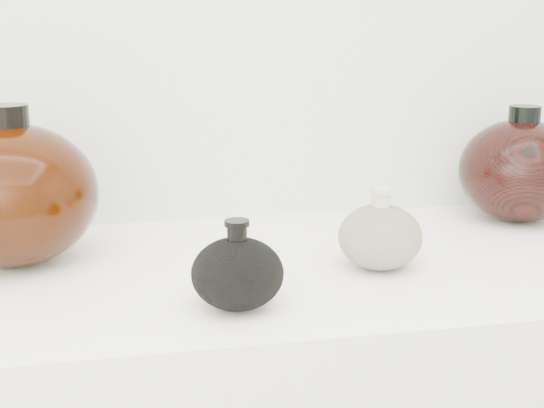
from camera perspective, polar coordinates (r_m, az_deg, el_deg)
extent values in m
cube|color=white|center=(1.03, -2.51, -5.51)|extent=(1.20, 0.50, 0.03)
ellipsoid|color=black|center=(0.87, -2.62, -5.26)|extent=(0.11, 0.11, 0.08)
cylinder|color=black|center=(0.86, -2.65, -2.23)|extent=(0.02, 0.02, 0.02)
cylinder|color=black|center=(0.85, -2.66, -1.43)|extent=(0.03, 0.03, 0.01)
ellipsoid|color=beige|center=(1.01, 8.14, -2.46)|extent=(0.13, 0.13, 0.09)
cylinder|color=beige|center=(1.00, 8.23, 0.28)|extent=(0.03, 0.03, 0.03)
cylinder|color=beige|center=(1.00, 8.26, 1.02)|extent=(0.03, 0.03, 0.01)
ellipsoid|color=black|center=(1.07, -18.91, 0.66)|extent=(0.25, 0.25, 0.19)
cylinder|color=black|center=(1.05, -19.35, 6.09)|extent=(0.06, 0.06, 0.04)
ellipsoid|color=black|center=(1.29, 18.17, 2.40)|extent=(0.26, 0.26, 0.17)
cylinder|color=black|center=(1.28, 18.48, 6.33)|extent=(0.07, 0.07, 0.03)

